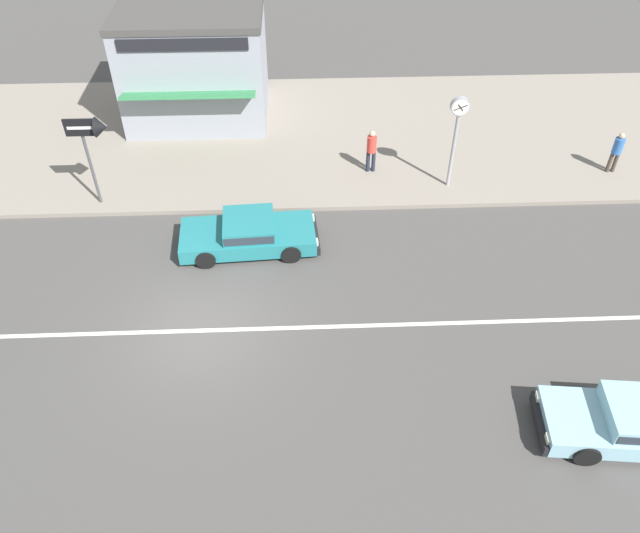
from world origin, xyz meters
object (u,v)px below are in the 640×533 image
sedan_pale_blue_0 (640,422)px  pedestrian_near_clock (372,148)px  sedan_teal_1 (249,233)px  arrow_signboard (97,133)px  shopfront_corner_warung (195,62)px  street_clock (458,122)px  pedestrian_mid_kerb (617,150)px

sedan_pale_blue_0 → pedestrian_near_clock: (-4.98, 11.28, 0.56)m
sedan_pale_blue_0 → sedan_teal_1: 11.73m
sedan_teal_1 → arrow_signboard: size_ratio=1.38×
arrow_signboard → pedestrian_near_clock: bearing=10.2°
arrow_signboard → shopfront_corner_warung: shopfront_corner_warung is taller
sedan_pale_blue_0 → sedan_teal_1: bearing=141.5°
pedestrian_near_clock → street_clock: bearing=-21.2°
sedan_pale_blue_0 → arrow_signboard: arrow_signboard is taller
pedestrian_near_clock → pedestrian_mid_kerb: bearing=-2.6°
sedan_teal_1 → pedestrian_mid_kerb: bearing=15.5°
sedan_teal_1 → pedestrian_mid_kerb: 13.40m
sedan_teal_1 → pedestrian_near_clock: (4.20, 3.98, 0.56)m
sedan_pale_blue_0 → shopfront_corner_warung: bearing=125.8°
sedan_pale_blue_0 → pedestrian_mid_kerb: 11.51m
sedan_teal_1 → shopfront_corner_warung: size_ratio=0.79×
sedan_teal_1 → pedestrian_near_clock: bearing=43.5°
sedan_pale_blue_0 → pedestrian_near_clock: 12.34m
street_clock → shopfront_corner_warung: (-9.20, 5.75, -0.30)m
sedan_pale_blue_0 → sedan_teal_1: size_ratio=1.06×
arrow_signboard → pedestrian_mid_kerb: (17.59, 1.21, -1.76)m
sedan_pale_blue_0 → shopfront_corner_warung: 19.82m
sedan_teal_1 → arrow_signboard: 5.73m
sedan_pale_blue_0 → arrow_signboard: 17.06m
arrow_signboard → pedestrian_mid_kerb: arrow_signboard is taller
sedan_teal_1 → street_clock: (6.84, 2.96, 2.09)m
street_clock → arrow_signboard: 11.54m
pedestrian_near_clock → shopfront_corner_warung: shopfront_corner_warung is taller
pedestrian_near_clock → pedestrian_mid_kerb: (8.70, -0.40, -0.04)m
sedan_pale_blue_0 → pedestrian_mid_kerb: pedestrian_mid_kerb is taller
shopfront_corner_warung → street_clock: bearing=-32.0°
street_clock → pedestrian_mid_kerb: (6.06, 0.62, -1.57)m
sedan_pale_blue_0 → arrow_signboard: (-13.87, 9.67, 2.27)m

